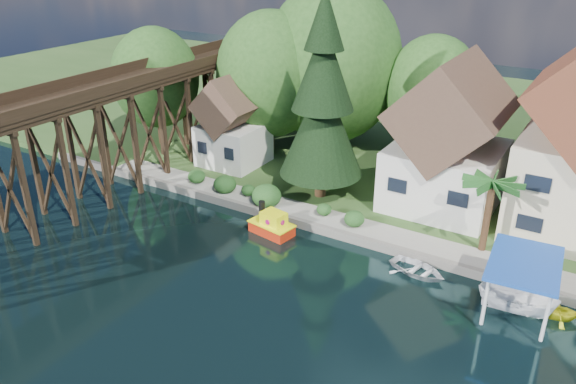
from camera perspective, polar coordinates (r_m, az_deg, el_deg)
name	(u,v)px	position (r m, az deg, el deg)	size (l,w,h in m)	color
ground	(240,285)	(33.64, -4.93, -9.39)	(140.00, 140.00, 0.00)	black
bank	(428,126)	(61.52, 14.04, 6.51)	(140.00, 52.00, 0.50)	#28471C
seawall	(359,240)	(37.68, 7.23, -4.88)	(60.00, 0.40, 0.62)	slate
promenade	(395,237)	(38.00, 10.81, -4.49)	(50.00, 2.60, 0.06)	gray
trestle_bridge	(105,129)	(44.81, -18.08, 6.06)	(4.12, 44.18, 9.30)	black
house_left	(448,144)	(41.73, 15.97, 4.67)	(7.64, 8.64, 11.02)	white
shed	(233,126)	(48.42, -5.62, 6.65)	(5.09, 5.40, 7.85)	white
bg_trees	(398,88)	(47.64, 11.13, 10.34)	(49.90, 13.30, 10.57)	#382314
shrubs	(262,192)	(41.93, -2.69, -0.05)	(15.76, 2.47, 1.70)	#1B4518
conifer	(323,102)	(40.66, 3.53, 9.10)	(6.21, 6.21, 15.28)	#382314
palm_tree	(492,186)	(36.02, 20.04, 0.59)	(4.81, 4.81, 5.14)	#382314
tugboat	(272,225)	(38.50, -1.63, -3.37)	(3.32, 2.18, 2.23)	red
boat_white_a	(418,268)	(35.27, 13.06, -7.53)	(2.55, 3.57, 0.74)	white
boat_canopy	(519,292)	(32.92, 22.43, -9.34)	(4.24, 5.37, 3.30)	white
boat_yellow	(560,309)	(33.89, 25.88, -10.66)	(1.95, 2.26, 1.19)	#CECB16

